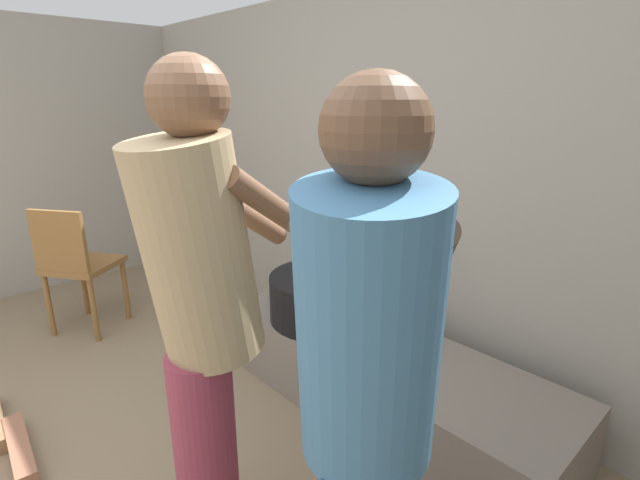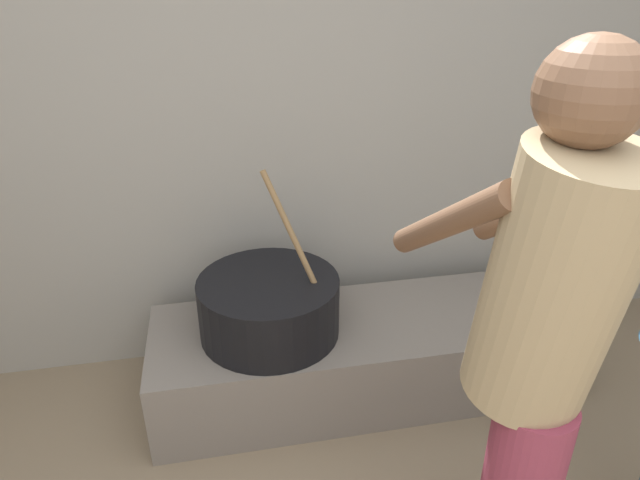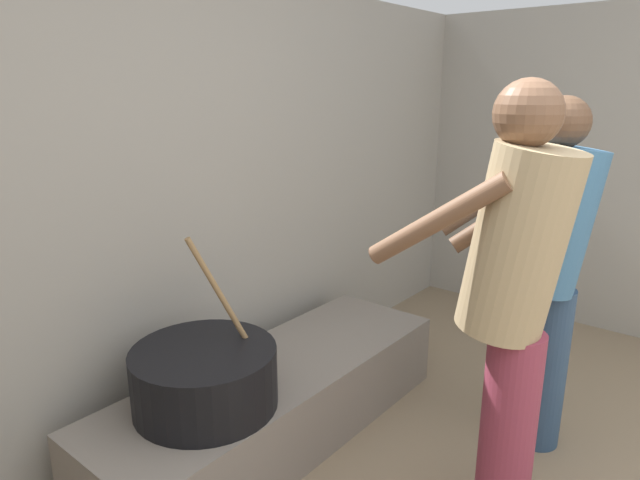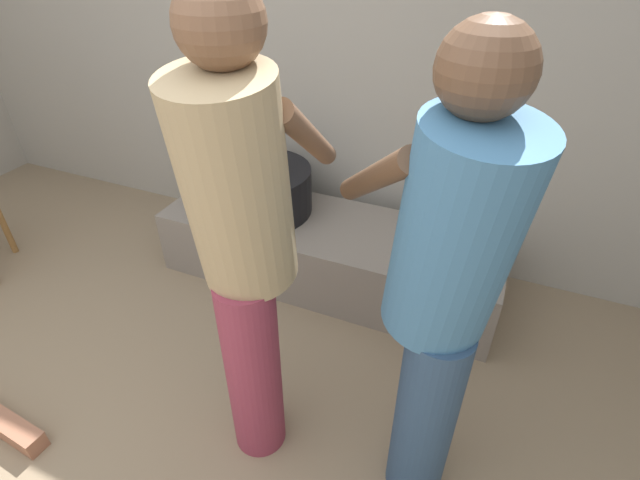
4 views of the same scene
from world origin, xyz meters
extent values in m
cube|color=#9E998E|center=(0.00, 2.34, 1.07)|extent=(5.68, 0.20, 2.14)
cube|color=slate|center=(0.33, 1.82, 0.18)|extent=(1.87, 0.60, 0.37)
cylinder|color=black|center=(-0.09, 1.82, 0.49)|extent=(0.59, 0.59, 0.25)
cylinder|color=#937047|center=(0.01, 1.82, 0.82)|extent=(0.23, 0.16, 0.51)
cylinder|color=navy|center=(1.08, 0.84, 0.39)|extent=(0.20, 0.20, 0.77)
cylinder|color=teal|center=(1.06, 0.86, 1.08)|extent=(0.47, 0.49, 0.66)
sphere|color=brown|center=(1.05, 0.87, 1.49)|extent=(0.21, 0.21, 0.21)
cylinder|color=brown|center=(1.03, 1.13, 1.15)|extent=(0.34, 0.42, 0.36)
cylinder|color=brown|center=(0.81, 0.97, 1.15)|extent=(0.34, 0.42, 0.36)
cylinder|color=#8C3347|center=(0.46, 0.77, 0.40)|extent=(0.20, 0.20, 0.80)
cylinder|color=tan|center=(0.46, 0.80, 1.12)|extent=(0.35, 0.42, 0.68)
sphere|color=brown|center=(0.46, 0.81, 1.55)|extent=(0.22, 0.22, 0.22)
cylinder|color=brown|center=(0.56, 1.06, 1.20)|extent=(0.13, 0.49, 0.37)
cylinder|color=brown|center=(0.30, 1.03, 1.20)|extent=(0.13, 0.49, 0.37)
cylinder|color=olive|center=(-1.59, 1.28, 0.22)|extent=(0.04, 0.04, 0.44)
cube|color=#976047|center=(-0.54, 0.38, 0.04)|extent=(0.49, 0.12, 0.08)
camera|label=1|loc=(1.62, 0.20, 1.55)|focal=26.17mm
camera|label=2|loc=(-0.26, -0.14, 1.76)|focal=31.22mm
camera|label=3|loc=(-1.33, 0.20, 1.63)|focal=30.80mm
camera|label=4|loc=(1.13, -0.17, 1.75)|focal=26.32mm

